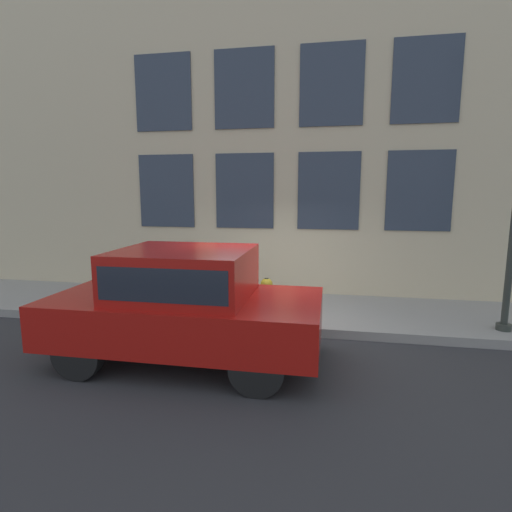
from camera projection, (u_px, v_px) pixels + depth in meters
name	position (u px, v px, depth m)	size (l,w,h in m)	color
ground_plane	(269.00, 335.00, 7.68)	(80.00, 80.00, 0.00)	#2D2D30
sidewalk	(278.00, 310.00, 8.95)	(2.66, 60.00, 0.18)	gray
building_facade	(288.00, 62.00, 9.49)	(0.33, 40.00, 11.54)	#C6B793
fire_hydrant	(267.00, 297.00, 8.22)	(0.32, 0.44, 0.79)	gold
person	(246.00, 271.00, 8.38)	(0.36, 0.24, 1.49)	#232328
parked_car_red_near	(185.00, 301.00, 6.36)	(2.04, 4.29, 1.83)	black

